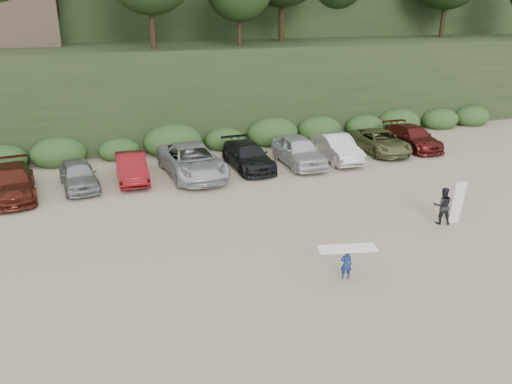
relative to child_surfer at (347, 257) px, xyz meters
name	(u,v)px	position (x,y,z in m)	size (l,w,h in m)	color
ground	(317,246)	(0.20, 2.42, -0.77)	(120.00, 120.00, 0.00)	tan
parked_cars	(174,163)	(-3.03, 12.43, -0.03)	(33.54, 5.95, 1.64)	silver
child_surfer	(347,257)	(0.00, 0.00, 0.00)	(1.95, 0.98, 1.13)	navy
adult_surfer	(444,205)	(6.01, 2.52, 0.03)	(1.25, 0.86, 1.85)	black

